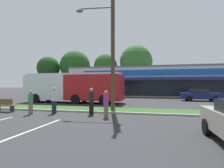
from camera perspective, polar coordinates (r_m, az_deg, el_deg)
name	(u,v)px	position (r m, az deg, el deg)	size (l,w,h in m)	color
grass_median	(78,109)	(14.39, -10.95, -7.91)	(56.00, 2.20, 0.12)	#2D5B23
curb_lip	(71,111)	(13.29, -13.08, -8.54)	(56.00, 0.24, 0.12)	#99968C
parking_stripe_2	(31,130)	(8.57, -24.70, -13.45)	(0.12, 4.80, 0.01)	silver
storefront_building	(151,82)	(35.81, 12.65, 0.68)	(29.08, 14.82, 5.21)	beige
tree_far_left	(48,68)	(51.26, -19.88, 4.94)	(6.08, 6.08, 9.74)	#473323
tree_left	(75,66)	(48.72, -11.86, 5.77)	(8.06, 8.06, 11.20)	#473323
tree_mid_left	(106,66)	(42.85, -2.12, 5.87)	(5.61, 5.61, 9.44)	#473323
tree_mid	(136,62)	(42.42, 7.77, 7.19)	(7.68, 7.68, 11.38)	#473323
utility_pole	(111,34)	(13.84, -0.30, 15.83)	(3.04, 2.40, 10.92)	#4C3826
city_bus	(73,87)	(20.07, -12.40, -0.90)	(11.20, 2.85, 3.25)	#AD191E
bus_stop_bench	(4,105)	(15.22, -31.51, -5.77)	(1.60, 0.45, 0.95)	brown
car_0	(200,95)	(24.35, 26.61, -3.13)	(4.58, 1.89, 1.48)	navy
car_2	(85,93)	(26.87, -8.87, -2.85)	(4.13, 1.86, 1.51)	silver
pedestrian_near_bench	(91,101)	(11.76, -6.69, -5.58)	(0.35, 0.35, 1.75)	black
pedestrian_by_pole	(54,100)	(12.76, -18.23, -5.06)	(0.36, 0.36, 1.79)	#1E2338
pedestrian_mid	(31,102)	(12.94, -24.85, -5.41)	(0.32, 0.32, 1.60)	#726651
pedestrian_far	(106,104)	(10.66, -1.94, -6.47)	(0.33, 0.33, 1.62)	#726651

